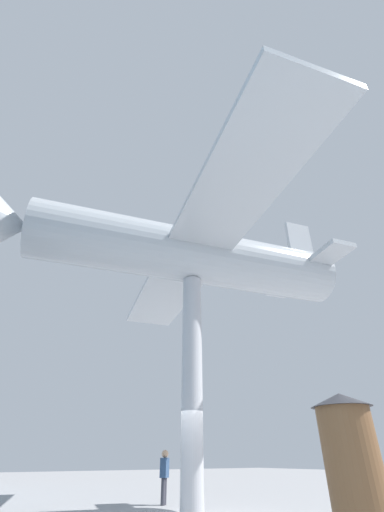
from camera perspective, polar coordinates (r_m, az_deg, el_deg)
support_pylon_central at (r=10.81m, az=0.00°, el=-20.08°), size 0.62×0.62×6.67m
suspended_airplane at (r=12.31m, az=-0.88°, el=0.21°), size 14.71×12.37×3.47m
visitor_person at (r=14.07m, az=-4.62°, el=-32.34°), size 0.43×0.44×1.61m
info_kiosk at (r=6.43m, az=25.50°, el=-29.86°), size 0.95×0.95×2.27m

